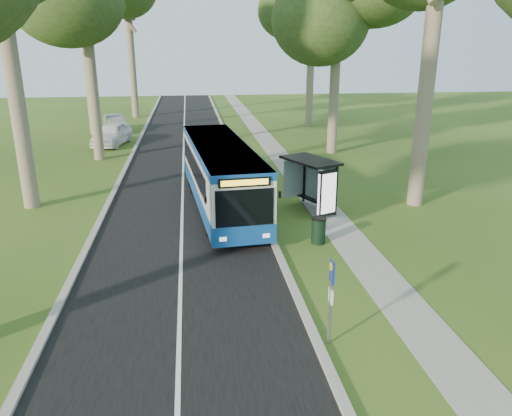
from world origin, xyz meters
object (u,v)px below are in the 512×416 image
Objects in this scene: bus_stop_sign at (331,292)px; car_white at (112,134)px; bus at (221,175)px; bus_shelter at (315,177)px; car_silver at (115,123)px; litter_bin at (319,230)px.

bus_stop_sign reaches higher than car_white.
bus_stop_sign is 29.13m from car_white.
bus_shelter is at bearing -23.22° from bus.
bus_shelter is at bearing 78.24° from bus_stop_sign.
car_silver is at bearing 106.02° from bus_stop_sign.
bus_shelter reaches higher than car_white.
car_silver is (-0.59, 6.23, -0.11)m from car_white.
bus_shelter is 0.73× the size of car_silver.
bus_stop_sign is (1.97, -11.55, -0.08)m from bus.
bus is 11.72m from bus_stop_sign.
car_white is at bearing 109.00° from bus.
bus is at bearing -87.04° from car_silver.
bus is 3.63× the size of bus_shelter.
bus_shelter is at bearing -44.57° from car_white.
litter_bin is 0.21× the size of car_white.
litter_bin is at bearing 77.91° from bus_stop_sign.
car_white is 1.12× the size of car_silver.
car_white is (-10.55, 21.01, 0.31)m from litter_bin.
bus is 2.66× the size of car_silver.
bus is 23.65m from car_silver.
bus_shelter is 3.80m from litter_bin.
bus_stop_sign is 2.30× the size of litter_bin.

